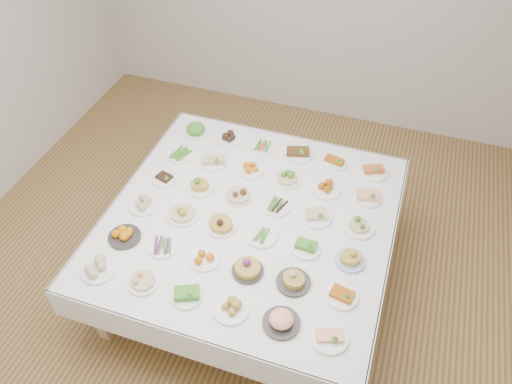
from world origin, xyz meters
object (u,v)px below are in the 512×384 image
(display_table, at_px, (250,223))
(dish_35, at_px, (374,170))
(dish_18, at_px, (164,177))
(dish_0, at_px, (97,267))

(display_table, relative_size, dish_35, 9.17)
(dish_18, height_order, dish_35, dish_35)
(dish_0, xyz_separation_m, dish_18, (0.02, 0.97, -0.02))
(display_table, height_order, dish_0, dish_0)
(display_table, bearing_deg, dish_35, 44.88)
(dish_0, relative_size, dish_35, 1.01)
(dish_18, relative_size, dish_35, 0.87)
(display_table, xyz_separation_m, dish_35, (0.80, 0.80, 0.11))
(display_table, bearing_deg, dish_18, 168.16)
(dish_35, bearing_deg, dish_0, -135.08)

